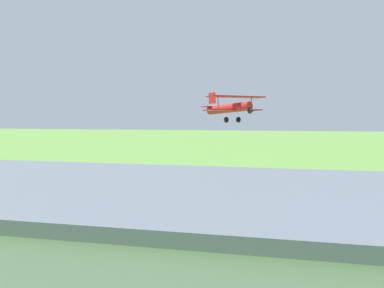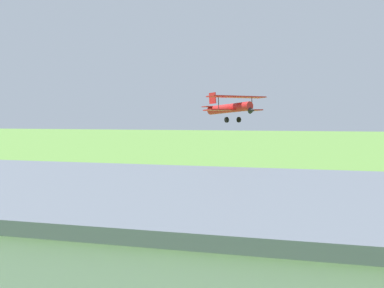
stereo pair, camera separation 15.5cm
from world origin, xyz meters
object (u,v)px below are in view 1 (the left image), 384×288
at_px(person_watching_takeoff, 287,230).
at_px(person_near_hangar_door, 53,210).
at_px(person_walking_on_apron, 374,238).
at_px(biplane, 231,107).

bearing_deg(person_watching_takeoff, person_near_hangar_door, -8.03).
distance_m(person_walking_on_apron, person_near_hangar_door, 22.21).
relative_size(person_walking_on_apron, person_watching_takeoff, 0.93).
distance_m(biplane, person_walking_on_apron, 32.65).
xyz_separation_m(person_walking_on_apron, person_near_hangar_door, (22.02, -2.90, 0.10)).
height_order(biplane, person_walking_on_apron, biplane).
height_order(person_walking_on_apron, person_watching_takeoff, person_watching_takeoff).
height_order(biplane, person_near_hangar_door, biplane).
relative_size(person_walking_on_apron, person_near_hangar_door, 0.89).
bearing_deg(person_near_hangar_door, person_walking_on_apron, 172.50).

